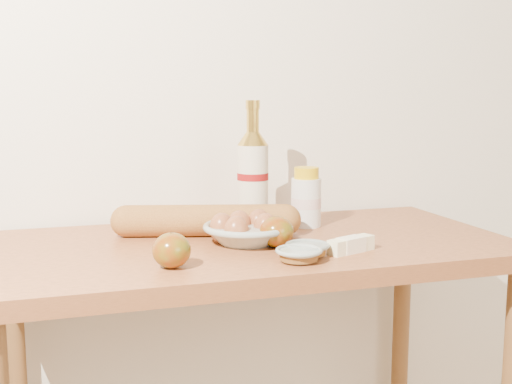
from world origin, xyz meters
TOP-DOWN VIEW (x-y plane):
  - back_wall at (0.00, 1.51)m, footprint 3.50×0.02m
  - table at (0.00, 1.18)m, footprint 1.20×0.60m
  - bourbon_bottle at (0.04, 1.32)m, footprint 0.10×0.10m
  - cream_bottle at (0.18, 1.30)m, footprint 0.10×0.10m
  - egg_bowl at (-0.02, 1.16)m, footprint 0.24×0.24m
  - baguette at (-0.09, 1.26)m, footprint 0.46×0.19m
  - apple_redgreen_front at (-0.22, 1.00)m, footprint 0.10×0.10m
  - apple_redgreen_right at (0.03, 1.10)m, footprint 0.10×0.10m
  - sugar_bowl at (0.04, 0.97)m, footprint 0.11×0.11m
  - syrup_bowl at (0.07, 1.01)m, footprint 0.11×0.11m
  - butter_stick at (0.17, 1.01)m, footprint 0.12×0.07m

SIDE VIEW (x-z plane):
  - table at x=0.00m, z-range 0.33..1.23m
  - syrup_bowl at x=0.07m, z-range 0.90..0.93m
  - sugar_bowl at x=0.04m, z-range 0.90..0.93m
  - butter_stick at x=0.17m, z-range 0.90..0.93m
  - egg_bowl at x=-0.02m, z-range 0.89..0.96m
  - apple_redgreen_front at x=-0.22m, z-range 0.90..0.97m
  - apple_redgreen_right at x=0.03m, z-range 0.90..0.97m
  - baguette at x=-0.09m, z-range 0.90..0.98m
  - cream_bottle at x=0.18m, z-range 0.89..1.05m
  - bourbon_bottle at x=0.04m, z-range 0.87..1.19m
  - back_wall at x=0.00m, z-range 0.00..2.60m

